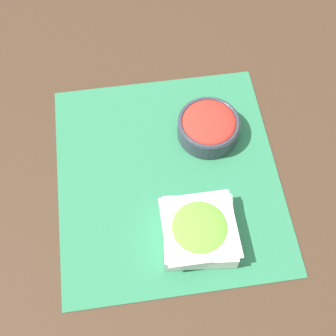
% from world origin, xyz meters
% --- Properties ---
extents(ground_plane, '(3.00, 3.00, 0.00)m').
position_xyz_m(ground_plane, '(0.00, 0.00, 0.00)').
color(ground_plane, '#422D1E').
extents(placemat, '(0.47, 0.43, 0.00)m').
position_xyz_m(placemat, '(0.00, 0.00, 0.00)').
color(placemat, '#2D7A51').
rests_on(placemat, ground_plane).
extents(tomato_bowl, '(0.13, 0.13, 0.05)m').
position_xyz_m(tomato_bowl, '(-0.09, 0.10, 0.03)').
color(tomato_bowl, '#333842').
rests_on(tomato_bowl, placemat).
extents(lettuce_bowl, '(0.14, 0.14, 0.05)m').
position_xyz_m(lettuce_bowl, '(0.13, 0.04, 0.03)').
color(lettuce_bowl, white).
rests_on(lettuce_bowl, placemat).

